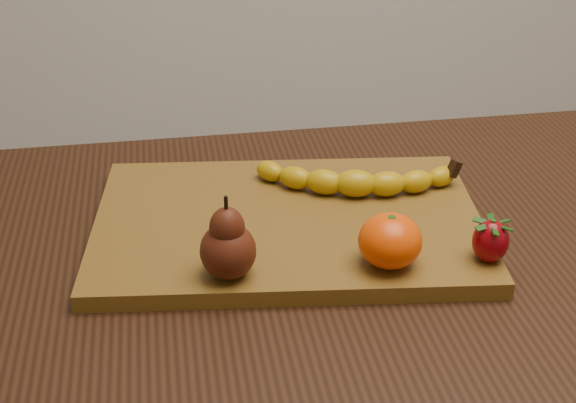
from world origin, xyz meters
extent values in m
cube|color=black|center=(0.00, 0.00, 0.74)|extent=(1.00, 0.70, 0.04)
cylinder|color=black|center=(-0.45, 0.30, 0.36)|extent=(0.05, 0.05, 0.72)
cylinder|color=black|center=(0.45, 0.30, 0.36)|extent=(0.05, 0.05, 0.72)
cube|color=brown|center=(-0.08, 0.06, 0.77)|extent=(0.48, 0.35, 0.02)
ellipsoid|color=#F34602|center=(0.01, -0.05, 0.81)|extent=(0.08, 0.08, 0.06)
camera|label=1|loc=(-0.22, -0.74, 1.25)|focal=50.00mm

